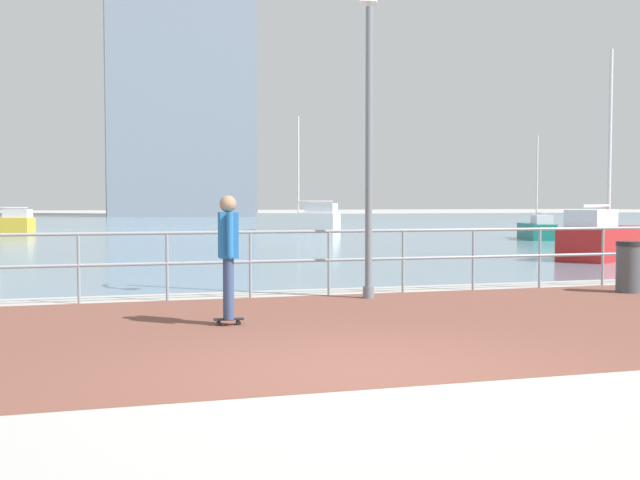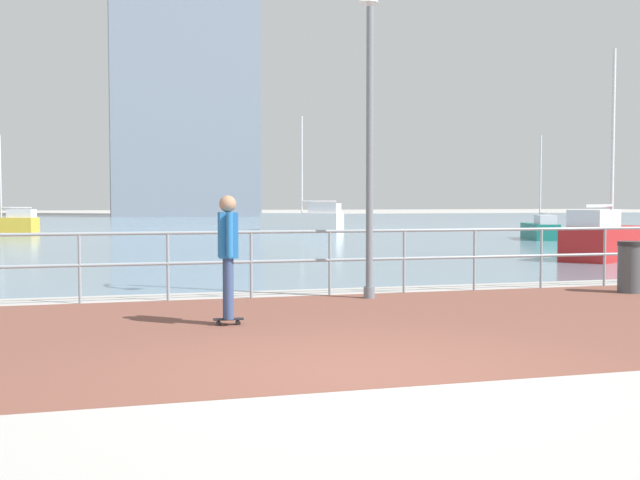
% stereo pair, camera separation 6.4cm
% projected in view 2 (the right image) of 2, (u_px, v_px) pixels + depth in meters
% --- Properties ---
extents(ground, '(220.00, 220.00, 0.00)m').
position_uv_depth(ground, '(147.00, 229.00, 45.81)').
color(ground, '#ADAAA5').
extents(brick_paving, '(28.00, 6.62, 0.01)m').
position_uv_depth(brick_paving, '(298.00, 328.00, 9.94)').
color(brick_paving, brown).
rests_on(brick_paving, ground).
extents(harbor_water, '(180.00, 88.00, 0.00)m').
position_uv_depth(harbor_water, '(139.00, 224.00, 56.40)').
color(harbor_water, '#6B899E').
rests_on(harbor_water, ground).
extents(waterfront_railing, '(25.25, 0.06, 1.15)m').
position_uv_depth(waterfront_railing, '(251.00, 252.00, 13.08)').
color(waterfront_railing, '#8C99A3').
rests_on(waterfront_railing, ground).
extents(lamppost, '(0.48, 0.78, 5.73)m').
position_uv_depth(lamppost, '(369.00, 110.00, 12.75)').
color(lamppost, slate).
rests_on(lamppost, ground).
extents(skateboarder, '(0.41, 0.55, 1.73)m').
position_uv_depth(skateboarder, '(228.00, 247.00, 10.17)').
color(skateboarder, black).
rests_on(skateboarder, ground).
extents(trash_bin, '(0.46, 0.46, 0.93)m').
position_uv_depth(trash_bin, '(630.00, 267.00, 13.84)').
color(trash_bin, '#474C51').
rests_on(trash_bin, ground).
extents(sailboat_red, '(4.68, 3.85, 6.58)m').
position_uv_depth(sailboat_red, '(305.00, 219.00, 44.44)').
color(sailboat_red, white).
rests_on(sailboat_red, ground).
extents(sailboat_blue, '(4.31, 3.45, 6.01)m').
position_uv_depth(sailboat_blue, '(609.00, 239.00, 22.01)').
color(sailboat_blue, '#B21E1E').
rests_on(sailboat_blue, ground).
extents(sailboat_ivory, '(1.97, 3.39, 4.55)m').
position_uv_depth(sailboat_ivory, '(540.00, 230.00, 33.53)').
color(sailboat_ivory, '#197266').
rests_on(sailboat_ivory, ground).
extents(sailboat_navy, '(3.91, 2.26, 5.24)m').
position_uv_depth(sailboat_navy, '(4.00, 223.00, 41.24)').
color(sailboat_navy, gold).
rests_on(sailboat_navy, ground).
extents(tower_slate, '(16.22, 15.76, 41.50)m').
position_uv_depth(tower_slate, '(180.00, 46.00, 90.02)').
color(tower_slate, slate).
rests_on(tower_slate, ground).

